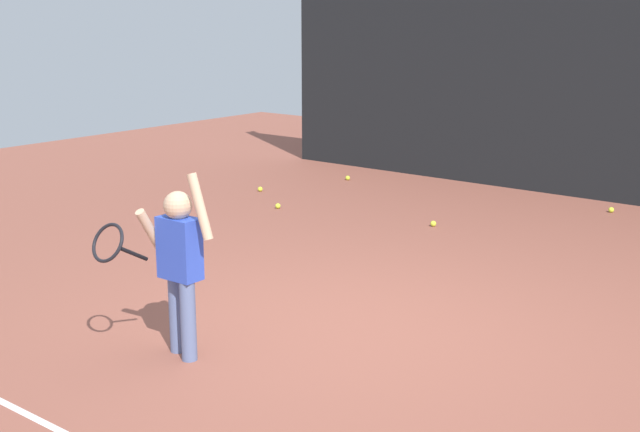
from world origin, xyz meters
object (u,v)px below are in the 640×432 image
(tennis_ball_1, at_px, (260,189))
(tennis_ball_5, at_px, (611,210))
(tennis_player, at_px, (177,259))
(tennis_ball_7, at_px, (278,206))
(tennis_ball_6, at_px, (348,178))
(tennis_ball_2, at_px, (433,224))

(tennis_ball_1, relative_size, tennis_ball_5, 1.00)
(tennis_ball_5, bearing_deg, tennis_player, -97.84)
(tennis_ball_5, distance_m, tennis_ball_7, 4.08)
(tennis_ball_1, xyz_separation_m, tennis_ball_7, (0.85, -0.61, 0.00))
(tennis_ball_6, bearing_deg, tennis_ball_1, -109.22)
(tennis_player, height_order, tennis_ball_1, tennis_player)
(tennis_ball_6, bearing_deg, tennis_player, -64.08)
(tennis_ball_1, relative_size, tennis_ball_2, 1.00)
(tennis_ball_1, relative_size, tennis_ball_6, 1.00)
(tennis_ball_7, bearing_deg, tennis_ball_5, 35.43)
(tennis_player, xyz_separation_m, tennis_ball_2, (-0.49, 4.31, -0.69))
(tennis_ball_5, relative_size, tennis_ball_7, 1.00)
(tennis_ball_1, bearing_deg, tennis_ball_5, 22.80)
(tennis_ball_2, bearing_deg, tennis_ball_5, 55.06)
(tennis_ball_2, bearing_deg, tennis_ball_1, 176.42)
(tennis_player, xyz_separation_m, tennis_ball_7, (-2.46, 3.88, -0.69))
(tennis_ball_2, distance_m, tennis_ball_7, 2.02)
(tennis_ball_2, xyz_separation_m, tennis_ball_6, (-2.35, 1.53, 0.00))
(tennis_ball_1, bearing_deg, tennis_player, -53.56)
(tennis_ball_7, bearing_deg, tennis_ball_6, 100.87)
(tennis_ball_1, xyz_separation_m, tennis_ball_5, (4.17, 1.75, 0.00))
(tennis_ball_1, height_order, tennis_ball_5, same)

